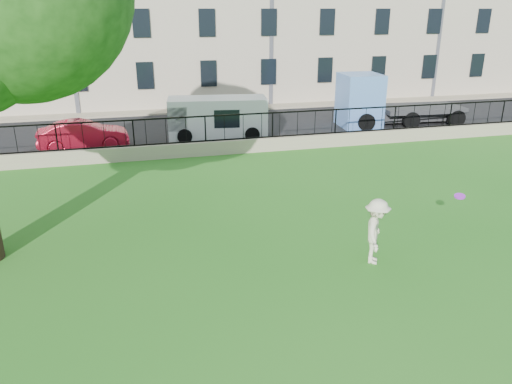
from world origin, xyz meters
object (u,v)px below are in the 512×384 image
object	(u,v)px
man	(376,231)
red_sedan	(83,135)
blue_truck	(400,99)
white_van	(218,118)
frisbee	(460,196)

from	to	relation	value
man	red_sedan	bearing A→B (deg)	59.89
red_sedan	blue_truck	xyz separation A→B (m)	(16.38, 1.00, 0.74)
man	red_sedan	distance (m)	15.23
red_sedan	blue_truck	world-z (taller)	blue_truck
man	red_sedan	world-z (taller)	man
man	white_van	bearing A→B (deg)	35.63
frisbee	red_sedan	distance (m)	16.52
frisbee	red_sedan	xyz separation A→B (m)	(-9.88, 13.21, -0.93)
man	blue_truck	xyz separation A→B (m)	(8.70, 14.15, 0.55)
white_van	blue_truck	world-z (taller)	blue_truck
frisbee	white_van	xyz separation A→B (m)	(-3.64, 13.69, -0.59)
red_sedan	white_van	size ratio (longest dim) A/B	0.83
blue_truck	frisbee	bearing A→B (deg)	-110.17
man	blue_truck	distance (m)	16.62
red_sedan	blue_truck	distance (m)	16.43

